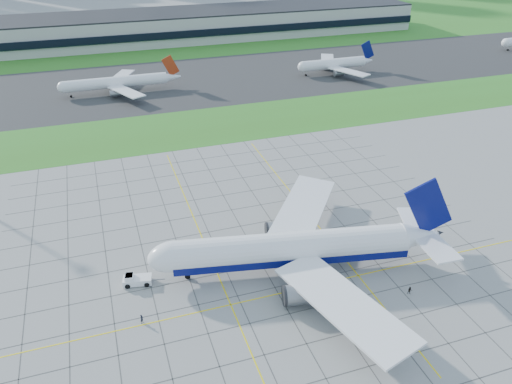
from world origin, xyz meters
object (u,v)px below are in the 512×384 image
Objects in this scene: airliner at (293,248)px; crew_near at (142,319)px; distant_jet_2 at (335,64)px; pushback_tug at (136,280)px; crew_far at (410,290)px; distant_jet_1 at (117,82)px.

airliner is 33.28× the size of crew_near.
pushback_tug is at bearing -130.59° from distant_jet_2.
crew_far is (51.59, -20.72, -0.19)m from pushback_tug.
distant_jet_2 is at bearing 60.41° from pushback_tug.
pushback_tug is (-32.28, 5.97, -4.48)m from airliner.
airliner is at bearing 0.53° from pushback_tug.
airliner reaches higher than crew_far.
distant_jet_1 is at bearing 32.99° from crew_near.
pushback_tug is 164.67m from distant_jet_2.
distant_jet_1 and distant_jet_2 have the same top height.
crew_far is at bearing -110.86° from distant_jet_2.
crew_near is at bearing -158.97° from airliner.
airliner reaches higher than pushback_tug.
airliner is 33.13m from pushback_tug.
crew_far is at bearing -10.88° from pushback_tug.
crew_far is 0.04× the size of distant_jet_2.
crew_near is at bearing -128.16° from distant_jet_2.
airliner is 37.06× the size of crew_far.
distant_jet_2 reaches higher than pushback_tug.
distant_jet_2 is (107.13, 125.01, 3.43)m from pushback_tug.
distant_jet_2 reaches higher than crew_near.
pushback_tug is 128.23m from distant_jet_1.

